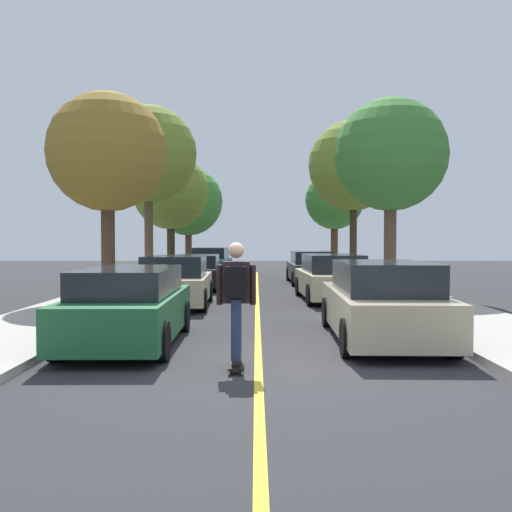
# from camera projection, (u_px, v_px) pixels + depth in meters

# --- Properties ---
(ground) EXTENTS (80.00, 80.00, 0.00)m
(ground) POSITION_uv_depth(u_px,v_px,m) (260.00, 365.00, 8.52)
(ground) COLOR #2D2D30
(center_line) EXTENTS (0.12, 39.20, 0.01)m
(center_line) POSITION_uv_depth(u_px,v_px,m) (260.00, 325.00, 12.52)
(center_line) COLOR gold
(center_line) RESTS_ON ground
(parked_car_left_nearest) EXTENTS (1.87, 4.24, 1.39)m
(parked_car_left_nearest) POSITION_uv_depth(u_px,v_px,m) (131.00, 306.00, 10.17)
(parked_car_left_nearest) COLOR #1E5B33
(parked_car_left_nearest) RESTS_ON ground
(parked_car_left_near) EXTENTS (2.04, 4.05, 1.43)m
(parked_car_left_near) POSITION_uv_depth(u_px,v_px,m) (177.00, 282.00, 15.91)
(parked_car_left_near) COLOR #BCAD89
(parked_car_left_near) RESTS_ON ground
(parked_car_left_far) EXTENTS (2.00, 4.56, 1.29)m
(parked_car_left_far) POSITION_uv_depth(u_px,v_px,m) (199.00, 272.00, 21.72)
(parked_car_left_far) COLOR black
(parked_car_left_far) RESTS_ON ground
(parked_car_left_farthest) EXTENTS (2.04, 4.57, 1.47)m
(parked_car_left_farthest) POSITION_uv_depth(u_px,v_px,m) (213.00, 262.00, 28.75)
(parked_car_left_farthest) COLOR #196066
(parked_car_left_farthest) RESTS_ON ground
(parked_car_right_nearest) EXTENTS (2.01, 4.64, 1.49)m
(parked_car_right_nearest) POSITION_uv_depth(u_px,v_px,m) (384.00, 303.00, 10.54)
(parked_car_right_nearest) COLOR #BCAD89
(parked_car_right_nearest) RESTS_ON ground
(parked_car_right_near) EXTENTS (2.08, 4.37, 1.43)m
(parked_car_right_near) POSITION_uv_depth(u_px,v_px,m) (334.00, 278.00, 17.45)
(parked_car_right_near) COLOR #BCAD89
(parked_car_right_near) RESTS_ON ground
(parked_car_right_far) EXTENTS (1.97, 4.39, 1.38)m
(parked_car_right_far) POSITION_uv_depth(u_px,v_px,m) (313.00, 268.00, 24.08)
(parked_car_right_far) COLOR #38383D
(parked_car_right_far) RESTS_ON ground
(street_tree_left_nearest) EXTENTS (3.56, 3.56, 6.15)m
(street_tree_left_nearest) POSITION_uv_depth(u_px,v_px,m) (109.00, 153.00, 16.74)
(street_tree_left_nearest) COLOR #4C3823
(street_tree_left_nearest) RESTS_ON sidewalk_left
(street_tree_left_near) EXTENTS (3.99, 3.99, 7.26)m
(street_tree_left_near) POSITION_uv_depth(u_px,v_px,m) (150.00, 155.00, 23.11)
(street_tree_left_near) COLOR brown
(street_tree_left_near) RESTS_ON sidewalk_left
(street_tree_left_far) EXTENTS (3.95, 3.95, 6.21)m
(street_tree_left_far) POSITION_uv_depth(u_px,v_px,m) (173.00, 192.00, 29.17)
(street_tree_left_far) COLOR #3D2D1E
(street_tree_left_far) RESTS_ON sidewalk_left
(street_tree_left_farthest) EXTENTS (4.49, 4.49, 6.47)m
(street_tree_left_farthest) POSITION_uv_depth(u_px,v_px,m) (190.00, 202.00, 36.77)
(street_tree_left_farthest) COLOR #4C3823
(street_tree_left_farthest) RESTS_ON sidewalk_left
(street_tree_right_nearest) EXTENTS (3.77, 3.77, 6.48)m
(street_tree_right_nearest) POSITION_uv_depth(u_px,v_px,m) (393.00, 155.00, 18.75)
(street_tree_right_nearest) COLOR brown
(street_tree_right_nearest) RESTS_ON sidewalk_right
(street_tree_right_near) EXTENTS (4.17, 4.17, 7.25)m
(street_tree_right_near) POSITION_uv_depth(u_px,v_px,m) (356.00, 166.00, 25.88)
(street_tree_right_near) COLOR #3D2D1E
(street_tree_right_near) RESTS_ON sidewalk_right
(street_tree_right_far) EXTENTS (3.35, 3.35, 5.67)m
(street_tree_right_far) POSITION_uv_depth(u_px,v_px,m) (336.00, 201.00, 32.19)
(street_tree_right_far) COLOR #4C3823
(street_tree_right_far) RESTS_ON sidewalk_right
(fire_hydrant) EXTENTS (0.20, 0.20, 0.70)m
(fire_hydrant) POSITION_uv_depth(u_px,v_px,m) (401.00, 292.00, 15.19)
(fire_hydrant) COLOR #B2140F
(fire_hydrant) RESTS_ON sidewalk_right
(skateboard) EXTENTS (0.23, 0.84, 0.10)m
(skateboard) POSITION_uv_depth(u_px,v_px,m) (238.00, 364.00, 8.24)
(skateboard) COLOR black
(skateboard) RESTS_ON ground
(skateboarder) EXTENTS (0.58, 0.70, 1.76)m
(skateboarder) POSITION_uv_depth(u_px,v_px,m) (238.00, 294.00, 8.17)
(skateboarder) COLOR black
(skateboarder) RESTS_ON skateboard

